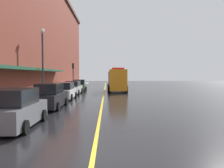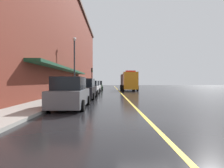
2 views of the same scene
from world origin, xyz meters
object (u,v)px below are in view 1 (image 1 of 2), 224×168
Objects in this scene: parked_car_3 at (73,88)px; traffic_light_near at (73,71)px; parked_car_4 at (80,86)px; parking_meter_1 at (53,89)px; parked_car_1 at (50,97)px; utility_truck at (117,80)px; parking_meter_2 at (33,94)px; street_lamp_left at (43,56)px; parking_meter_0 at (37,93)px; parked_car_2 at (64,91)px; parked_car_0 at (15,109)px.

traffic_light_near is (-1.24, 8.21, 2.35)m from parked_car_3.
parked_car_4 reaches higher than parking_meter_1.
parking_meter_1 is 0.31× the size of traffic_light_near.
parked_car_1 is 17.85m from utility_truck.
parking_meter_2 is 5.99m from street_lamp_left.
parking_meter_0 is (-7.26, -15.40, -0.61)m from utility_truck.
parking_meter_2 is (-1.31, -6.02, 0.24)m from parked_car_2.
utility_truck is (5.95, 23.18, 0.79)m from parked_car_0.
parked_car_0 is 0.95× the size of parked_car_3.
parked_car_2 reaches higher than parking_meter_0.
parked_car_0 is 13.34m from parking_meter_1.
street_lamp_left is (-2.03, 5.24, 3.51)m from parked_car_1.
traffic_light_near reaches higher than parked_car_2.
parked_car_0 is 6.33m from parked_car_1.
utility_truck is at bearing -28.61° from parked_car_2.
street_lamp_left reaches higher than utility_truck.
parked_car_2 is 1.03× the size of traffic_light_near.
street_lamp_left is (-0.60, -1.71, 3.34)m from parking_meter_1.
parked_car_1 is 3.60× the size of parking_meter_1.
parked_car_4 is at bearing -0.33° from parked_car_3.
parking_meter_1 is at bearing -90.25° from traffic_light_near.
parking_meter_0 is at bearing 45.41° from parked_car_1.
parking_meter_2 is at bearing -90.00° from parking_meter_1.
parking_meter_2 is at bearing 175.33° from parked_car_3.
traffic_light_near is at bearing 4.60° from parked_car_1.
parking_meter_2 is (-1.43, 0.30, 0.18)m from parked_car_1.
utility_truck reaches higher than parked_car_1.
parked_car_0 is at bearing -80.40° from parking_meter_0.
parked_car_2 is (-0.00, 12.66, -0.06)m from parked_car_0.
traffic_light_near reaches higher than parked_car_1.
parked_car_1 is 3.60× the size of parking_meter_0.
parked_car_2 is 3.33× the size of parking_meter_0.
parked_car_1 is 2.05m from parking_meter_0.
parked_car_2 is at bearing 177.26° from parked_car_4.
parking_meter_2 is at bearing -90.00° from parking_meter_0.
parking_meter_0 is 1.00× the size of parking_meter_1.
parked_car_0 is 0.66× the size of street_lamp_left.
parking_meter_0 is at bearing 165.79° from parked_car_2.
utility_truck is at bearing -18.24° from parked_car_1.
parked_car_2 is 6.17m from parking_meter_2.
parking_meter_2 is at bearing -24.81° from utility_truck.
parked_car_0 reaches higher than parking_meter_1.
traffic_light_near is at bearing -120.14° from utility_truck.
parked_car_4 is at bearing 80.95° from street_lamp_left.
parked_car_3 is 0.63× the size of utility_truck.
utility_truck reaches higher than parking_meter_1.
parked_car_0 is 3.45× the size of parking_meter_2.
parked_car_3 is at bearing 75.56° from street_lamp_left.
parked_car_0 is 12.66m from parked_car_2.
traffic_light_near is (0.06, 20.55, 2.10)m from parking_meter_2.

